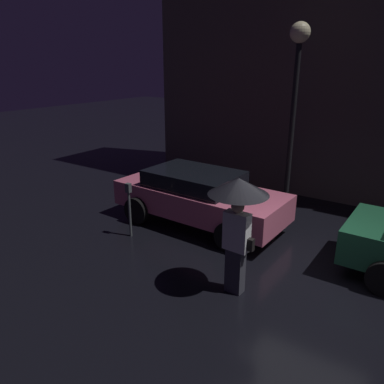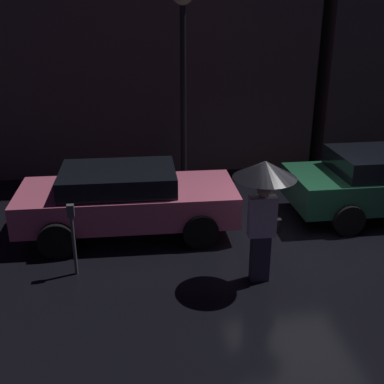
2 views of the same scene
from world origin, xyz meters
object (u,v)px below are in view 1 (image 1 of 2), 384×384
Objects in this scene: parked_car_pink at (199,196)px; pedestrian_with_umbrella at (238,206)px; street_lamp_near at (297,74)px; parking_meter at (129,204)px.

pedestrian_with_umbrella is (2.23, -2.19, 0.92)m from parked_car_pink.
street_lamp_near reaches higher than pedestrian_with_umbrella.
parked_car_pink reaches higher than parking_meter.
parking_meter is (-3.17, 0.64, -0.86)m from pedestrian_with_umbrella.
street_lamp_near reaches higher than parking_meter.
parked_car_pink is 2.05× the size of pedestrian_with_umbrella.
pedestrian_with_umbrella is at bearing -11.43° from parking_meter.
parking_meter is 5.38m from street_lamp_near.
pedestrian_with_umbrella is 4.97m from street_lamp_near.
parking_meter is 0.27× the size of street_lamp_near.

